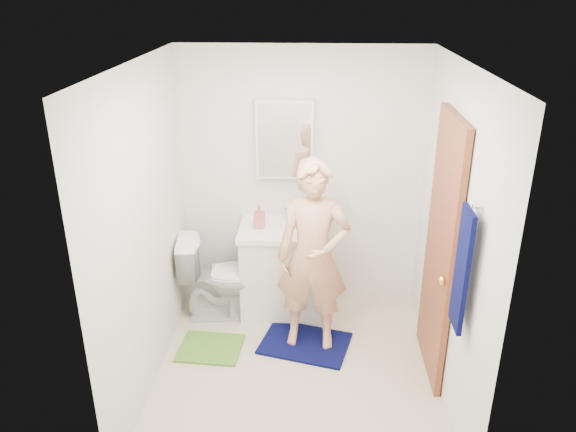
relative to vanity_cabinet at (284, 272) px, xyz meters
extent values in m
cube|color=beige|center=(0.15, -0.91, -0.41)|extent=(2.20, 2.40, 0.02)
cube|color=white|center=(0.15, -0.91, 2.01)|extent=(2.20, 2.40, 0.02)
cube|color=silver|center=(0.15, 0.30, 0.80)|extent=(2.20, 0.02, 2.40)
cube|color=silver|center=(0.15, -2.12, 0.80)|extent=(2.20, 0.02, 2.40)
cube|color=silver|center=(-0.96, -0.91, 0.80)|extent=(0.02, 2.40, 2.40)
cube|color=silver|center=(1.26, -0.91, 0.80)|extent=(0.02, 2.40, 2.40)
cube|color=white|center=(0.00, 0.00, 0.00)|extent=(0.75, 0.55, 0.80)
cube|color=white|center=(0.00, 0.00, 0.43)|extent=(0.79, 0.59, 0.05)
cylinder|color=white|center=(0.00, 0.00, 0.44)|extent=(0.40, 0.40, 0.03)
cylinder|color=silver|center=(0.00, 0.18, 0.51)|extent=(0.03, 0.03, 0.12)
cube|color=white|center=(0.00, 0.22, 1.20)|extent=(0.50, 0.12, 0.70)
cube|color=white|center=(0.00, 0.16, 1.20)|extent=(0.46, 0.01, 0.66)
cube|color=#9E4C2B|center=(1.22, -0.76, 0.62)|extent=(0.05, 0.80, 2.05)
sphere|color=gold|center=(1.18, -1.08, 0.55)|extent=(0.07, 0.07, 0.07)
cube|color=#060A3D|center=(1.18, -1.48, 0.85)|extent=(0.03, 0.24, 0.80)
cylinder|color=silver|center=(1.22, -1.48, 1.27)|extent=(0.06, 0.02, 0.02)
imported|color=white|center=(-0.55, -0.11, -0.01)|extent=(0.82, 0.53, 0.79)
cube|color=#060A3D|center=(0.21, -0.56, -0.39)|extent=(0.83, 0.69, 0.02)
cube|color=#589331|center=(-0.59, -0.66, -0.39)|extent=(0.55, 0.47, 0.02)
imported|color=#C75E5D|center=(-0.21, -0.02, 0.55)|extent=(0.10, 0.10, 0.21)
imported|color=#7D3E89|center=(0.16, 0.11, 0.50)|extent=(0.15, 0.15, 0.09)
imported|color=tan|center=(0.27, -0.53, 0.43)|extent=(0.61, 0.43, 1.62)
camera|label=1|loc=(0.27, -4.56, 2.49)|focal=35.00mm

